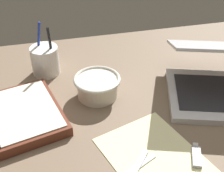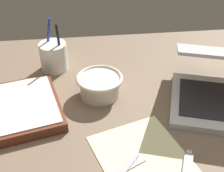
# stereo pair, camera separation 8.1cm
# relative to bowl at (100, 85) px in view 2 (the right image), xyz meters

# --- Properties ---
(desk_top) EXTENTS (1.40, 1.00, 0.02)m
(desk_top) POSITION_rel_bowl_xyz_m (0.03, -0.13, -0.04)
(desk_top) COLOR #75604C
(desk_top) RESTS_ON ground
(bowl) EXTENTS (0.13, 0.13, 0.06)m
(bowl) POSITION_rel_bowl_xyz_m (0.00, 0.00, 0.00)
(bowl) COLOR silver
(bowl) RESTS_ON desk_top
(pen_cup) EXTENTS (0.09, 0.09, 0.16)m
(pen_cup) POSITION_rel_bowl_xyz_m (-0.13, 0.16, 0.01)
(pen_cup) COLOR white
(pen_cup) RESTS_ON desk_top
(paper_sheet_front) EXTENTS (0.26, 0.31, 0.00)m
(paper_sheet_front) POSITION_rel_bowl_xyz_m (0.08, -0.26, -0.03)
(paper_sheet_front) COLOR #F4EFB2
(paper_sheet_front) RESTS_ON desk_top
(usb_drive) EXTENTS (0.04, 0.07, 0.01)m
(usb_drive) POSITION_rel_bowl_xyz_m (0.17, -0.28, -0.03)
(usb_drive) COLOR #99999E
(usb_drive) RESTS_ON desk_top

